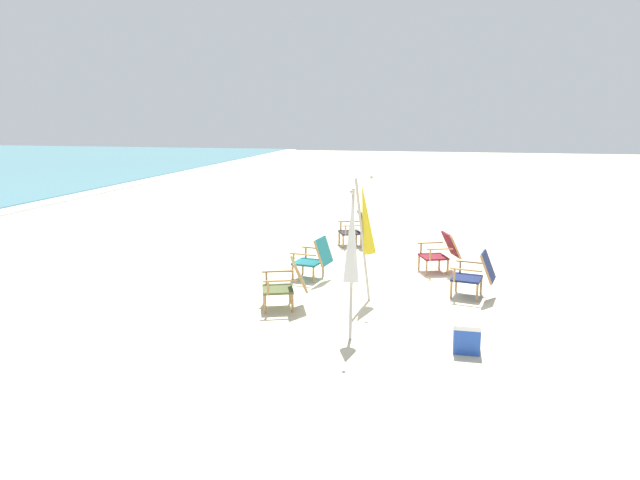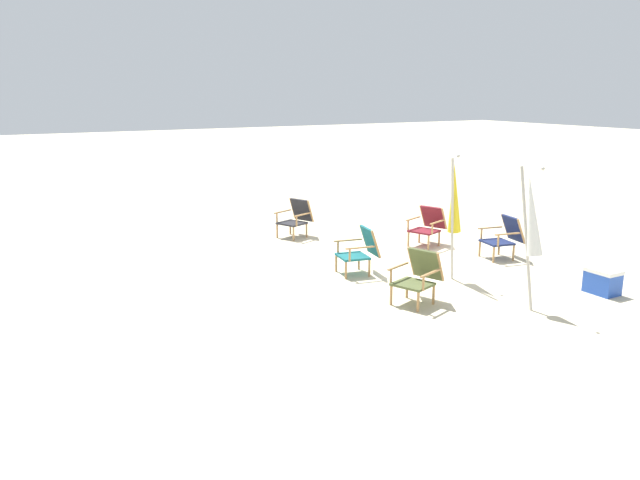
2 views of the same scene
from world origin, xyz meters
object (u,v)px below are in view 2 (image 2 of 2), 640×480
object	(u,v)px
beach_chair_back_left	(428,225)
beach_chair_front_left	(419,275)
beach_chair_back_right	(504,236)
umbrella_furled_yellow	(454,199)
cooler_box	(602,281)
beach_chair_far_center	(296,217)
beach_chair_mid_center	(361,249)
umbrella_furled_white	(532,217)

from	to	relation	value
beach_chair_back_left	beach_chair_front_left	size ratio (longest dim) A/B	1.03
beach_chair_front_left	beach_chair_back_right	xyz separation A→B (m)	(1.23, -3.00, 0.00)
beach_chair_front_left	beach_chair_back_right	bearing A→B (deg)	-67.75
umbrella_furled_yellow	cooler_box	xyz separation A→B (m)	(-1.71, -1.62, -1.18)
beach_chair_far_center	umbrella_furled_yellow	bearing A→B (deg)	-169.20
beach_chair_mid_center	cooler_box	world-z (taller)	beach_chair_mid_center
beach_chair_front_left	cooler_box	world-z (taller)	beach_chair_front_left
beach_chair_back_left	umbrella_furled_yellow	size ratio (longest dim) A/B	0.42
beach_chair_mid_center	beach_chair_back_left	world-z (taller)	beach_chair_mid_center
beach_chair_back_left	umbrella_furled_white	distance (m)	4.04
beach_chair_mid_center	beach_chair_far_center	size ratio (longest dim) A/B	0.97
beach_chair_front_left	umbrella_furled_yellow	world-z (taller)	umbrella_furled_yellow
beach_chair_far_center	beach_chair_back_right	xyz separation A→B (m)	(-3.52, -2.63, -0.00)
beach_chair_far_center	umbrella_furled_yellow	size ratio (longest dim) A/B	0.40
beach_chair_mid_center	umbrella_furled_yellow	bearing A→B (deg)	-134.73
beach_chair_back_left	beach_chair_far_center	xyz separation A→B (m)	(2.01, 2.03, 0.01)
beach_chair_back_left	beach_chair_far_center	world-z (taller)	beach_chair_far_center
beach_chair_front_left	umbrella_furled_white	world-z (taller)	umbrella_furled_white
beach_chair_mid_center	beach_chair_front_left	world-z (taller)	beach_chair_mid_center
umbrella_furled_yellow	cooler_box	world-z (taller)	umbrella_furled_yellow
beach_chair_back_left	beach_chair_front_left	xyz separation A→B (m)	(-2.75, 2.40, 0.00)
beach_chair_mid_center	umbrella_furled_yellow	world-z (taller)	umbrella_furled_yellow
beach_chair_back_left	umbrella_furled_yellow	world-z (taller)	umbrella_furled_yellow
beach_chair_far_center	umbrella_furled_white	bearing A→B (deg)	-171.82
beach_chair_back_right	cooler_box	world-z (taller)	beach_chair_back_right
beach_chair_front_left	umbrella_furled_yellow	size ratio (longest dim) A/B	0.41
beach_chair_far_center	cooler_box	world-z (taller)	beach_chair_far_center
beach_chair_back_right	umbrella_furled_white	distance (m)	3.01
umbrella_furled_white	cooler_box	bearing A→B (deg)	-93.91
beach_chair_back_left	beach_chair_back_right	size ratio (longest dim) A/B	1.10
beach_chair_back_right	cooler_box	bearing A→B (deg)	174.60
beach_chair_front_left	umbrella_furled_yellow	distance (m)	1.63
cooler_box	beach_chair_far_center	bearing A→B (deg)	22.37
beach_chair_far_center	beach_chair_back_right	world-z (taller)	beach_chair_far_center
umbrella_furled_yellow	beach_chair_front_left	bearing A→B (deg)	117.70
beach_chair_back_left	umbrella_furled_yellow	distance (m)	2.65
beach_chair_far_center	beach_chair_mid_center	bearing A→B (deg)	174.19
beach_chair_back_right	umbrella_furled_yellow	world-z (taller)	umbrella_furled_yellow
beach_chair_far_center	umbrella_furled_white	world-z (taller)	umbrella_furled_white
beach_chair_back_left	beach_chair_far_center	size ratio (longest dim) A/B	1.05
beach_chair_front_left	cooler_box	xyz separation A→B (m)	(-1.10, -2.78, -0.23)
beach_chair_front_left	umbrella_furled_white	distance (m)	1.82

